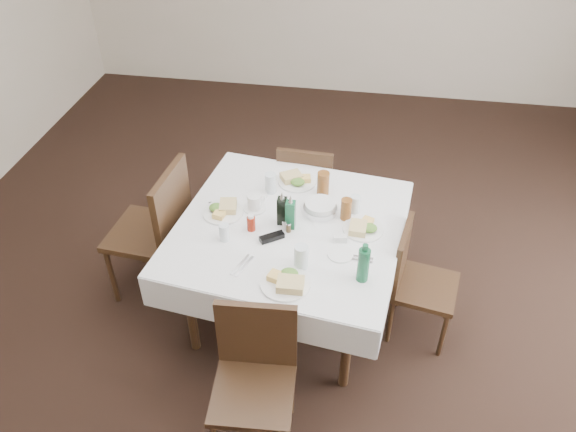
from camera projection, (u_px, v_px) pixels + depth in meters
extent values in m
plane|color=black|center=(304.00, 313.00, 3.90)|extent=(7.00, 7.00, 0.00)
cylinder|color=#311D15|center=(190.00, 309.00, 3.45)|extent=(0.06, 0.06, 0.72)
cylinder|color=#311D15|center=(245.00, 214.00, 4.19)|extent=(0.06, 0.06, 0.72)
cylinder|color=#311D15|center=(347.00, 346.00, 3.23)|extent=(0.06, 0.06, 0.72)
cylinder|color=#311D15|center=(376.00, 239.00, 3.97)|extent=(0.06, 0.06, 0.72)
cube|color=#311D15|center=(290.00, 228.00, 3.48)|extent=(1.38, 1.38, 0.03)
cube|color=white|center=(290.00, 225.00, 3.47)|extent=(1.51, 1.51, 0.01)
cube|color=white|center=(316.00, 180.00, 4.04)|extent=(1.34, 0.18, 0.22)
cube|color=white|center=(254.00, 317.00, 3.03)|extent=(1.34, 0.18, 0.22)
cube|color=white|center=(397.00, 260.00, 3.38)|extent=(0.18, 1.34, 0.22)
cube|color=white|center=(191.00, 220.00, 3.69)|extent=(0.18, 1.34, 0.22)
cube|color=#311D15|center=(308.00, 188.00, 4.36)|extent=(0.43, 0.43, 0.04)
cube|color=#311D15|center=(304.00, 178.00, 4.08)|extent=(0.41, 0.06, 0.44)
cylinder|color=#311D15|center=(333.00, 199.00, 4.59)|extent=(0.03, 0.03, 0.42)
cylinder|color=#311D15|center=(326.00, 226.00, 4.33)|extent=(0.03, 0.03, 0.42)
cylinder|color=#311D15|center=(291.00, 194.00, 4.65)|extent=(0.03, 0.03, 0.42)
cylinder|color=#311D15|center=(282.00, 219.00, 4.38)|extent=(0.03, 0.03, 0.42)
cube|color=#311D15|center=(253.00, 393.00, 2.91)|extent=(0.45, 0.45, 0.04)
cube|color=#311D15|center=(257.00, 335.00, 2.91)|extent=(0.42, 0.07, 0.46)
cylinder|color=#311D15|center=(228.00, 385.00, 3.20)|extent=(0.03, 0.03, 0.43)
cylinder|color=#311D15|center=(291.00, 390.00, 3.17)|extent=(0.03, 0.03, 0.43)
cube|color=#311D15|center=(425.00, 287.00, 3.55)|extent=(0.45, 0.45, 0.04)
cube|color=#311D15|center=(402.00, 256.00, 3.46)|extent=(0.11, 0.39, 0.42)
cylinder|color=#311D15|center=(443.00, 334.00, 3.50)|extent=(0.03, 0.03, 0.40)
cylinder|color=#311D15|center=(390.00, 320.00, 3.59)|extent=(0.03, 0.03, 0.40)
cylinder|color=#311D15|center=(450.00, 297.00, 3.75)|extent=(0.03, 0.03, 0.40)
cylinder|color=#311D15|center=(400.00, 285.00, 3.84)|extent=(0.03, 0.03, 0.40)
cube|color=#311D15|center=(147.00, 233.00, 3.81)|extent=(0.52, 0.52, 0.04)
cube|color=#311D15|center=(172.00, 207.00, 3.61)|extent=(0.08, 0.49, 0.53)
cylinder|color=#311D15|center=(139.00, 236.00, 4.16)|extent=(0.04, 0.04, 0.49)
cylinder|color=#311D15|center=(191.00, 246.00, 4.08)|extent=(0.04, 0.04, 0.49)
cylinder|color=#311D15|center=(112.00, 275.00, 3.85)|extent=(0.04, 0.04, 0.49)
cylinder|color=#311D15|center=(168.00, 286.00, 3.77)|extent=(0.04, 0.04, 0.49)
cylinder|color=white|center=(297.00, 182.00, 3.81)|extent=(0.26, 0.26, 0.01)
cube|color=tan|center=(291.00, 177.00, 3.81)|extent=(0.17, 0.16, 0.04)
cube|color=#E3B561|center=(304.00, 179.00, 3.80)|extent=(0.10, 0.08, 0.03)
ellipsoid|color=#296D1F|center=(298.00, 182.00, 3.76)|extent=(0.10, 0.09, 0.04)
cylinder|color=white|center=(285.00, 283.00, 3.06)|extent=(0.28, 0.28, 0.01)
cube|color=tan|center=(290.00, 284.00, 3.01)|extent=(0.15, 0.12, 0.05)
cube|color=#E3B561|center=(277.00, 277.00, 3.06)|extent=(0.11, 0.10, 0.04)
ellipsoid|color=#296D1F|center=(289.00, 274.00, 3.07)|extent=(0.10, 0.09, 0.05)
cylinder|color=white|center=(363.00, 229.00, 3.42)|extent=(0.25, 0.25, 0.01)
cube|color=tan|center=(358.00, 228.00, 3.39)|extent=(0.11, 0.13, 0.04)
cube|color=#E3B561|center=(367.00, 222.00, 3.44)|extent=(0.09, 0.10, 0.03)
ellipsoid|color=#296D1F|center=(370.00, 228.00, 3.38)|extent=(0.09, 0.08, 0.04)
cylinder|color=white|center=(223.00, 212.00, 3.55)|extent=(0.26, 0.26, 0.01)
cube|color=tan|center=(228.00, 206.00, 3.55)|extent=(0.13, 0.15, 0.04)
cube|color=#E3B561|center=(220.00, 214.00, 3.50)|extent=(0.08, 0.10, 0.03)
ellipsoid|color=#296D1F|center=(217.00, 207.00, 3.54)|extent=(0.10, 0.09, 0.04)
cylinder|color=white|center=(257.00, 195.00, 3.69)|extent=(0.14, 0.14, 0.01)
cylinder|color=white|center=(340.00, 254.00, 3.24)|extent=(0.15, 0.15, 0.01)
cylinder|color=silver|center=(271.00, 183.00, 3.69)|extent=(0.07, 0.07, 0.14)
cylinder|color=silver|center=(301.00, 257.00, 3.13)|extent=(0.08, 0.08, 0.15)
cylinder|color=silver|center=(355.00, 204.00, 3.53)|extent=(0.06, 0.06, 0.12)
cylinder|color=silver|center=(224.00, 232.00, 3.32)|extent=(0.06, 0.06, 0.11)
cylinder|color=brown|center=(323.00, 184.00, 3.66)|extent=(0.08, 0.08, 0.17)
cylinder|color=brown|center=(346.00, 209.00, 3.47)|extent=(0.07, 0.07, 0.14)
cylinder|color=silver|center=(320.00, 209.00, 3.55)|extent=(0.22, 0.22, 0.04)
cylinder|color=white|center=(320.00, 206.00, 3.53)|extent=(0.19, 0.19, 0.04)
cube|color=black|center=(282.00, 211.00, 3.42)|extent=(0.06, 0.06, 0.19)
cone|color=silver|center=(282.00, 195.00, 3.35)|extent=(0.03, 0.03, 0.05)
cube|color=#175A35|center=(291.00, 215.00, 3.39)|extent=(0.06, 0.06, 0.19)
cone|color=silver|center=(291.00, 199.00, 3.31)|extent=(0.03, 0.03, 0.05)
cylinder|color=maroon|center=(251.00, 224.00, 3.39)|extent=(0.05, 0.05, 0.09)
cylinder|color=white|center=(251.00, 216.00, 3.36)|extent=(0.04, 0.04, 0.02)
cylinder|color=white|center=(285.00, 226.00, 3.41)|extent=(0.03, 0.03, 0.06)
cylinder|color=silver|center=(285.00, 221.00, 3.39)|extent=(0.03, 0.03, 0.01)
cylinder|color=#46351E|center=(289.00, 228.00, 3.39)|extent=(0.03, 0.03, 0.06)
cylinder|color=silver|center=(289.00, 224.00, 3.37)|extent=(0.03, 0.03, 0.01)
cylinder|color=white|center=(255.00, 208.00, 3.58)|extent=(0.14, 0.14, 0.01)
cylinder|color=white|center=(254.00, 202.00, 3.55)|extent=(0.09, 0.09, 0.09)
cylinder|color=black|center=(254.00, 197.00, 3.53)|extent=(0.08, 0.08, 0.01)
torus|color=white|center=(262.00, 199.00, 3.57)|extent=(0.05, 0.05, 0.06)
cube|color=black|center=(272.00, 237.00, 3.34)|extent=(0.15, 0.13, 0.03)
cylinder|color=#175A35|center=(363.00, 265.00, 3.03)|extent=(0.07, 0.07, 0.21)
cylinder|color=#175A35|center=(365.00, 248.00, 2.95)|extent=(0.03, 0.03, 0.04)
cube|color=white|center=(340.00, 238.00, 3.33)|extent=(0.08, 0.05, 0.04)
cube|color=#FFA5BD|center=(340.00, 237.00, 3.33)|extent=(0.06, 0.04, 0.02)
cube|color=silver|center=(320.00, 180.00, 3.83)|extent=(0.04, 0.16, 0.01)
cube|color=silver|center=(324.00, 180.00, 3.83)|extent=(0.04, 0.16, 0.01)
cube|color=silver|center=(245.00, 266.00, 3.17)|extent=(0.08, 0.18, 0.01)
cube|color=silver|center=(240.00, 265.00, 3.18)|extent=(0.08, 0.18, 0.01)
cube|color=silver|center=(356.00, 260.00, 3.21)|extent=(0.18, 0.03, 0.01)
cube|color=silver|center=(357.00, 257.00, 3.23)|extent=(0.18, 0.03, 0.01)
cube|color=silver|center=(223.00, 203.00, 3.63)|extent=(0.18, 0.04, 0.01)
cube|color=silver|center=(222.00, 206.00, 3.60)|extent=(0.18, 0.04, 0.01)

